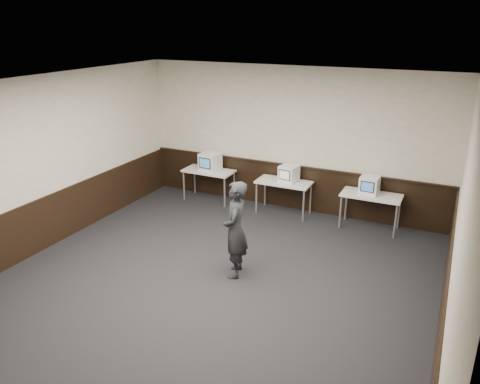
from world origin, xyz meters
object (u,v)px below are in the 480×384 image
emac_center (289,174)px  desk_center (284,184)px  emac_left (210,162)px  desk_left (209,173)px  desk_right (371,198)px  emac_right (370,185)px  person (235,230)px

emac_center → desk_center: bearing=-144.8°
emac_left → emac_center: emac_left is taller
desk_left → desk_right: bearing=0.0°
desk_left → desk_right: same height
emac_left → emac_right: (3.69, 0.04, -0.03)m
emac_left → emac_center: 1.95m
desk_center → emac_center: (0.09, 0.04, 0.25)m
desk_left → desk_right: (3.80, 0.00, 0.00)m
desk_center → emac_left: 1.88m
desk_center → desk_right: 1.90m
emac_center → person: person is taller
emac_right → person: 3.35m
emac_center → person: (0.13, -2.93, -0.10)m
desk_left → desk_center: size_ratio=1.00×
desk_right → emac_center: emac_center is taller
desk_center → emac_left: emac_left is taller
desk_left → emac_left: 0.28m
desk_center → emac_right: size_ratio=2.92×
desk_right → emac_right: size_ratio=2.92×
desk_center → emac_center: size_ratio=2.74×
desk_left → desk_right: size_ratio=1.00×
emac_center → emac_right: emac_right is taller
emac_right → desk_center: bearing=-176.1°
desk_right → emac_right: 0.27m
desk_right → emac_right: emac_right is taller
emac_center → emac_right: size_ratio=1.06×
desk_center → person: 2.90m
desk_left → desk_right: 3.80m
emac_center → emac_left: bearing=-169.7°
emac_right → person: bearing=-116.3°
emac_right → desk_left: bearing=-176.8°
desk_left → desk_center: bearing=0.0°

